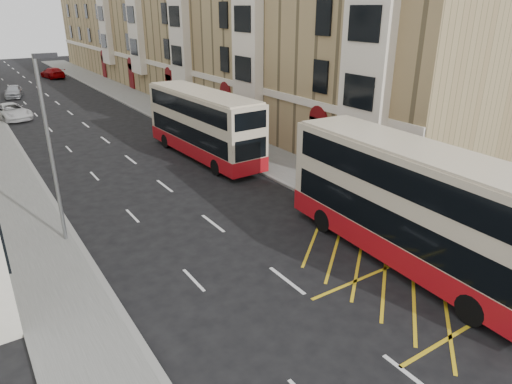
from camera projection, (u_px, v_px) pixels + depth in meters
ground at (362, 339)px, 14.52m from camera, size 200.00×200.00×0.00m
pavement_right at (186, 121)px, 41.78m from camera, size 4.00×120.00×0.15m
kerb_right at (166, 124)px, 40.77m from camera, size 0.25×120.00×0.15m
kerb_left at (18, 145)px, 34.66m from camera, size 0.25×120.00×0.15m
road_markings at (59, 104)px, 49.35m from camera, size 10.00×110.00×0.01m
terrace_right at (180, 28)px, 54.38m from camera, size 10.75×79.00×15.25m
guard_railing at (370, 208)px, 21.82m from camera, size 0.06×6.56×1.01m
street_lamp_near at (50, 142)px, 18.83m from camera, size 0.93×0.18×8.00m
double_decker_front at (413, 207)px, 18.01m from camera, size 3.46×12.39×4.89m
double_decker_rear at (203, 125)px, 31.16m from camera, size 3.04×11.60×4.59m
pedestrian_near at (487, 233)px, 19.25m from camera, size 0.60×0.40×1.62m
pedestrian_mid at (430, 208)px, 21.40m from camera, size 1.05×0.96×1.76m
pedestrian_far at (359, 196)px, 22.80m from camera, size 1.06×1.01×1.76m
white_van at (11, 112)px, 42.55m from camera, size 3.61×5.72×1.47m
car_silver at (14, 91)px, 52.82m from camera, size 2.55×4.50×1.44m
car_red at (53, 73)px, 67.29m from camera, size 2.99×5.58×1.54m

